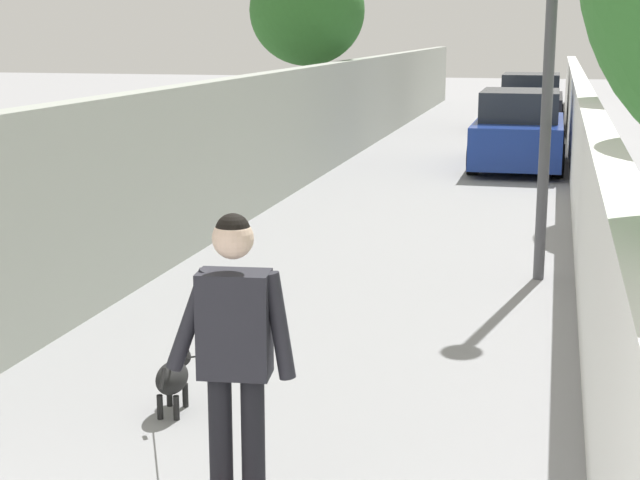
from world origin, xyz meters
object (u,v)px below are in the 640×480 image
person_skateboarder (235,344)px  car_near (519,132)px  tree_left_distant (307,11)px  dog (174,375)px  car_far (530,104)px

person_skateboarder → car_near: person_skateboarder is taller
tree_left_distant → dog: size_ratio=2.40×
tree_left_distant → car_near: bearing=-107.9°
person_skateboarder → dog: size_ratio=0.94×
tree_left_distant → car_far: 8.06m
tree_left_distant → person_skateboarder: (-16.56, -3.87, -2.03)m
car_near → tree_left_distant: bearing=72.1°
tree_left_distant → car_far: bearing=-38.3°
car_far → person_skateboarder: bearing=177.7°
car_near → car_far: 7.57m
tree_left_distant → car_near: 5.56m
tree_left_distant → car_near: tree_left_distant is taller
dog → tree_left_distant: bearing=10.8°
person_skateboarder → car_far: (22.60, -0.90, -0.37)m
dog → car_near: size_ratio=0.46×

